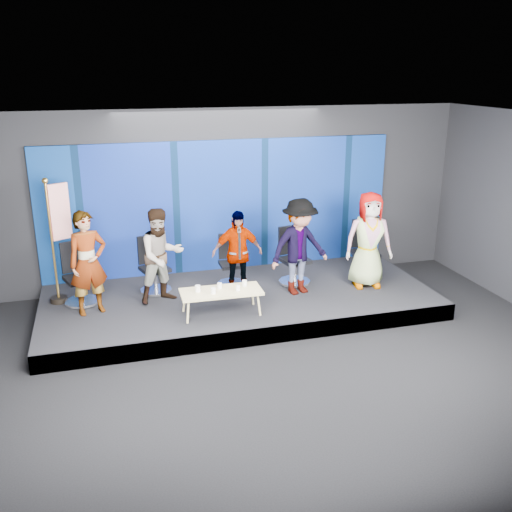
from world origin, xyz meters
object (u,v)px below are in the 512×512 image
at_px(panelist_b, 161,256).
at_px(chair_d, 293,265).
at_px(chair_b, 154,274).
at_px(mug_b, 213,291).
at_px(mug_a, 198,289).
at_px(flag_stand, 58,237).
at_px(panelist_c, 237,253).
at_px(coffee_table, 221,292).
at_px(mug_e, 245,283).
at_px(panelist_e, 369,240).
at_px(panelist_a, 88,263).
at_px(mug_c, 220,286).
at_px(chair_a, 80,284).
at_px(chair_c, 231,268).
at_px(panelist_d, 299,247).
at_px(mug_d, 238,288).
at_px(chair_e, 364,258).

relative_size(panelist_b, chair_d, 1.54).
height_order(chair_b, mug_b, chair_b).
xyz_separation_m(chair_b, mug_a, (0.59, -1.25, 0.13)).
distance_m(chair_b, flag_stand, 1.78).
relative_size(panelist_c, flag_stand, 0.70).
height_order(coffee_table, flag_stand, flag_stand).
relative_size(mug_a, mug_e, 1.06).
height_order(panelist_e, mug_a, panelist_e).
xyz_separation_m(panelist_a, mug_c, (2.08, -0.54, -0.41)).
distance_m(chair_a, mug_b, 2.44).
height_order(panelist_a, mug_b, panelist_a).
height_order(chair_a, chair_c, chair_a).
bearing_deg(panelist_d, chair_b, 151.57).
xyz_separation_m(mug_b, mug_d, (0.42, 0.02, -0.00)).
relative_size(chair_c, flag_stand, 0.43).
bearing_deg(coffee_table, panelist_e, 10.50).
bearing_deg(chair_e, mug_e, -150.85).
distance_m(chair_c, mug_e, 1.19).
height_order(panelist_d, flag_stand, flag_stand).
relative_size(mug_a, mug_b, 1.08).
distance_m(panelist_e, mug_b, 3.16).
distance_m(panelist_b, mug_d, 1.49).
height_order(panelist_e, flag_stand, flag_stand).
relative_size(chair_a, mug_c, 11.81).
bearing_deg(mug_b, panelist_b, 127.86).
relative_size(panelist_b, flag_stand, 0.76).
bearing_deg(panelist_e, panelist_a, -171.09).
bearing_deg(panelist_c, chair_c, 90.67).
bearing_deg(mug_c, chair_e, 16.33).
bearing_deg(chair_d, mug_b, -158.87).
relative_size(mug_a, flag_stand, 0.05).
relative_size(chair_e, mug_c, 12.10).
height_order(coffee_table, mug_b, mug_b).
height_order(chair_c, panelist_e, panelist_e).
distance_m(chair_e, flag_stand, 5.70).
bearing_deg(panelist_b, panelist_a, 171.11).
xyz_separation_m(panelist_b, coffee_table, (0.86, -0.82, -0.45)).
bearing_deg(panelist_d, chair_c, 134.63).
bearing_deg(chair_b, mug_a, -81.76).
distance_m(chair_d, panelist_d, 0.72).
bearing_deg(panelist_b, mug_c, -56.63).
distance_m(panelist_d, mug_b, 1.87).
distance_m(panelist_b, mug_a, 0.97).
xyz_separation_m(chair_d, chair_e, (1.46, -0.03, 0.01)).
relative_size(chair_b, panelist_b, 0.62).
xyz_separation_m(mug_c, mug_d, (0.27, -0.18, -0.00)).
relative_size(chair_d, mug_c, 11.84).
bearing_deg(panelist_d, mug_e, -169.89).
xyz_separation_m(mug_a, flag_stand, (-2.17, 1.24, 0.70)).
distance_m(panelist_b, chair_c, 1.50).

